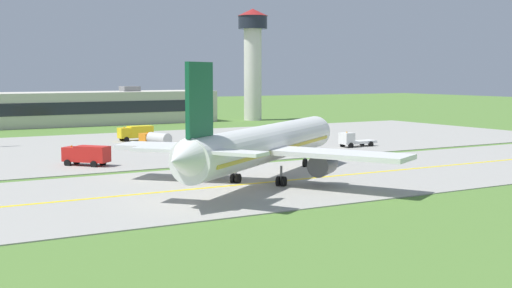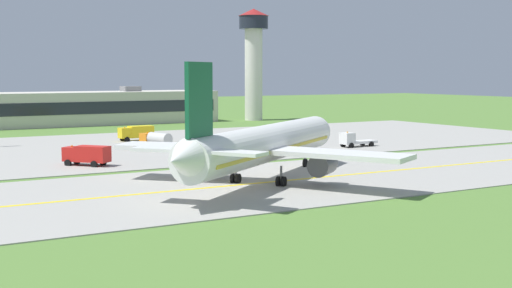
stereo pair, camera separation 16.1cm
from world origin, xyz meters
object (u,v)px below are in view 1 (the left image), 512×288
Objects in this scene: service_truck_pushback at (87,154)px; control_tower at (253,54)px; airplane_lead at (264,145)px; service_truck_baggage at (353,140)px; service_truck_catering at (136,132)px; service_truck_fuel at (155,140)px.

control_tower reaches higher than service_truck_pushback.
service_truck_baggage is at bearing 37.53° from airplane_lead.
control_tower is at bearing 39.16° from service_truck_catering.
service_truck_catering is at bearing 81.54° from service_truck_fuel.
service_truck_baggage is at bearing -25.15° from service_truck_fuel.
airplane_lead is 100.95m from control_tower.
service_truck_baggage is 37.77m from service_truck_catering.
service_truck_fuel is 1.04× the size of service_truck_catering.
airplane_lead is at bearing -142.47° from service_truck_baggage.
control_tower is (49.24, 87.24, 12.50)m from airplane_lead.
service_truck_pushback is at bearing -121.28° from service_truck_catering.
service_truck_fuel is 70.40m from control_tower.
airplane_lead is 26.14m from service_truck_pushback.
control_tower is at bearing 46.25° from service_truck_pushback.
service_truck_pushback is (-17.06, -28.09, 0.00)m from service_truck_catering.
airplane_lead is at bearing -95.25° from service_truck_catering.
airplane_lead reaches higher than service_truck_baggage.
service_truck_pushback is (-12.38, 22.87, -2.60)m from airplane_lead.
airplane_lead is at bearing -61.57° from service_truck_pushback.
service_truck_catering is at bearing 58.72° from service_truck_pushback.
service_truck_catering is (-25.98, 27.41, 0.35)m from service_truck_baggage.
control_tower reaches higher than airplane_lead.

